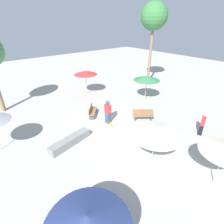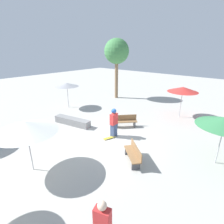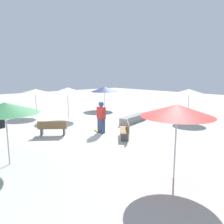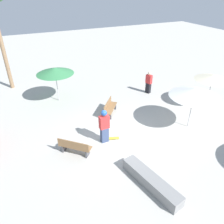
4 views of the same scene
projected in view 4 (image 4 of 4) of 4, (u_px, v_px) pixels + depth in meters
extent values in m
plane|color=#B2AFA8|center=(113.00, 137.00, 11.77)|extent=(60.00, 60.00, 0.00)
cube|color=#38476B|center=(104.00, 134.00, 11.26)|extent=(0.40, 0.29, 0.84)
cube|color=red|center=(104.00, 122.00, 10.86)|extent=(0.51, 0.30, 0.70)
sphere|color=#8C6647|center=(104.00, 114.00, 10.61)|extent=(0.27, 0.27, 0.27)
sphere|color=#1E478C|center=(104.00, 113.00, 10.59)|extent=(0.31, 0.31, 0.31)
cube|color=gold|center=(112.00, 138.00, 11.58)|extent=(0.82, 0.46, 0.02)
cylinder|color=silver|center=(116.00, 137.00, 11.69)|extent=(0.06, 0.05, 0.05)
cylinder|color=silver|center=(116.00, 139.00, 11.54)|extent=(0.06, 0.05, 0.05)
cylinder|color=silver|center=(107.00, 138.00, 11.65)|extent=(0.06, 0.05, 0.05)
cylinder|color=silver|center=(107.00, 140.00, 11.50)|extent=(0.06, 0.05, 0.05)
cube|color=gray|center=(151.00, 181.00, 8.84)|extent=(1.15, 2.95, 0.50)
cube|color=#47474C|center=(64.00, 147.00, 10.75)|extent=(0.33, 0.34, 0.40)
cube|color=#47474C|center=(88.00, 152.00, 10.41)|extent=(0.33, 0.34, 0.40)
cube|color=olive|center=(75.00, 146.00, 10.46)|extent=(1.47, 1.41, 0.05)
cube|color=olive|center=(73.00, 145.00, 10.19)|extent=(1.20, 1.12, 0.40)
cube|color=#47474C|center=(113.00, 106.00, 14.24)|extent=(0.36, 0.31, 0.40)
cube|color=#47474C|center=(108.00, 116.00, 13.21)|extent=(0.36, 0.31, 0.40)
cube|color=olive|center=(111.00, 108.00, 13.61)|extent=(1.35, 1.52, 0.05)
cube|color=olive|center=(108.00, 104.00, 13.54)|extent=(1.05, 1.26, 0.40)
cylinder|color=#B7B7BC|center=(209.00, 92.00, 14.13)|extent=(0.05, 0.05, 2.11)
cone|color=beige|center=(213.00, 77.00, 13.61)|extent=(2.25, 2.25, 0.32)
cylinder|color=#B7B7BC|center=(191.00, 109.00, 12.06)|extent=(0.05, 0.05, 2.25)
cone|color=white|center=(195.00, 92.00, 11.51)|extent=(2.66, 2.66, 0.46)
cylinder|color=#B7B7BC|center=(57.00, 86.00, 14.80)|extent=(0.05, 0.05, 2.26)
cone|color=#387F4C|center=(55.00, 71.00, 14.26)|extent=(2.45, 2.45, 0.41)
cylinder|color=#896B4C|center=(1.00, 43.00, 15.47)|extent=(0.28, 0.28, 6.90)
cube|color=black|center=(148.00, 88.00, 16.27)|extent=(0.34, 0.41, 0.77)
cube|color=red|center=(149.00, 79.00, 15.91)|extent=(0.38, 0.50, 0.63)
sphere|color=beige|center=(149.00, 73.00, 15.68)|extent=(0.25, 0.25, 0.25)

